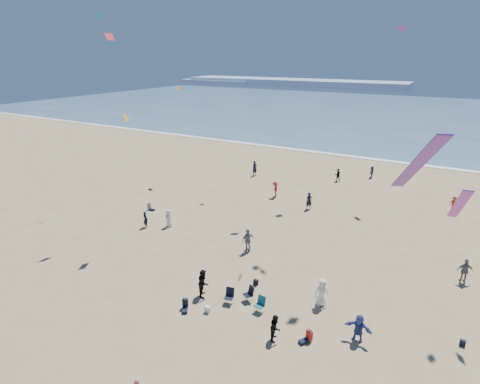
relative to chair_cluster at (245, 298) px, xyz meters
The scene contains 12 objects.
ground 6.80m from the chair_cluster, 122.69° to the right, with size 220.00×220.00×0.00m, color tan.
ocean 89.37m from the chair_cluster, 92.35° to the left, with size 220.00×100.00×0.06m, color #476B84.
surf_line 39.46m from the chair_cluster, 95.33° to the left, with size 220.00×1.20×0.08m, color white.
headland_far 176.20m from the chair_cluster, 111.18° to the left, with size 110.00×20.00×3.20m, color #7A8EA8.
headland_near 190.05m from the chair_cluster, 123.06° to the left, with size 40.00×14.00×2.00m, color #7A8EA8.
standing_flyers 11.63m from the chair_cluster, 87.68° to the left, with size 30.74×33.09×1.92m.
seated_group 3.61m from the chair_cluster, 145.75° to the right, with size 20.88×17.32×0.84m.
chair_cluster is the anchor object (origin of this frame).
white_tote 2.37m from the chair_cluster, 134.47° to the right, with size 0.35×0.20×0.40m, color white.
black_backpack 2.33m from the chair_cluster, 100.94° to the left, with size 0.30×0.22×0.38m, color black.
navy_bag 11.96m from the chair_cluster, 13.00° to the left, with size 0.28×0.18×0.34m, color black.
kites_aloft 17.40m from the chair_cluster, 49.78° to the left, with size 45.99×36.65×29.86m.
Camera 1 is at (12.82, -11.16, 14.48)m, focal length 28.00 mm.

